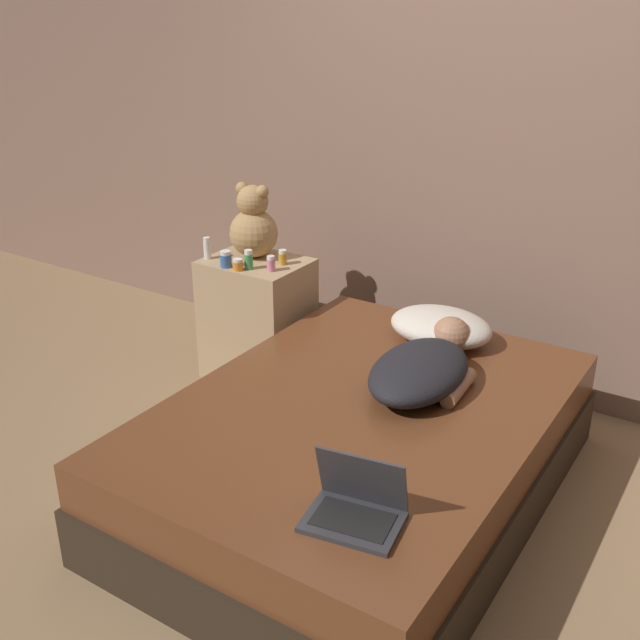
{
  "coord_description": "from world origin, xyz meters",
  "views": [
    {
      "loc": [
        1.21,
        -2.17,
        1.83
      ],
      "look_at": [
        -0.34,
        0.23,
        0.6
      ],
      "focal_mm": 42.0,
      "sensor_mm": 36.0,
      "label": 1
    }
  ],
  "objects_px": {
    "bottle_white": "(207,248)",
    "bottle_green": "(249,260)",
    "laptop": "(356,505)",
    "teddy_bear": "(253,225)",
    "bottle_blue": "(226,259)",
    "pillow": "(441,326)",
    "bottle_orange": "(238,265)",
    "bottle_pink": "(271,264)",
    "person_lying": "(425,367)",
    "bottle_amber": "(283,257)"
  },
  "relations": [
    {
      "from": "bottle_white",
      "to": "bottle_green",
      "type": "relative_size",
      "value": 1.15
    },
    {
      "from": "person_lying",
      "to": "bottle_orange",
      "type": "height_order",
      "value": "bottle_orange"
    },
    {
      "from": "laptop",
      "to": "bottle_orange",
      "type": "height_order",
      "value": "bottle_orange"
    },
    {
      "from": "pillow",
      "to": "bottle_green",
      "type": "distance_m",
      "value": 0.97
    },
    {
      "from": "teddy_bear",
      "to": "bottle_blue",
      "type": "xyz_separation_m",
      "value": [
        -0.02,
        -0.2,
        -0.12
      ]
    },
    {
      "from": "person_lying",
      "to": "pillow",
      "type": "bearing_deg",
      "value": 101.92
    },
    {
      "from": "laptop",
      "to": "bottle_amber",
      "type": "bearing_deg",
      "value": 123.11
    },
    {
      "from": "person_lying",
      "to": "bottle_amber",
      "type": "xyz_separation_m",
      "value": [
        -0.95,
        0.37,
        0.17
      ]
    },
    {
      "from": "teddy_bear",
      "to": "bottle_orange",
      "type": "bearing_deg",
      "value": -73.35
    },
    {
      "from": "pillow",
      "to": "bottle_amber",
      "type": "bearing_deg",
      "value": -178.01
    },
    {
      "from": "teddy_bear",
      "to": "bottle_green",
      "type": "height_order",
      "value": "teddy_bear"
    },
    {
      "from": "bottle_orange",
      "to": "bottle_amber",
      "type": "bearing_deg",
      "value": 55.55
    },
    {
      "from": "pillow",
      "to": "person_lying",
      "type": "relative_size",
      "value": 0.63
    },
    {
      "from": "pillow",
      "to": "bottle_blue",
      "type": "bearing_deg",
      "value": -168.62
    },
    {
      "from": "person_lying",
      "to": "bottle_blue",
      "type": "height_order",
      "value": "bottle_blue"
    },
    {
      "from": "pillow",
      "to": "bottle_pink",
      "type": "distance_m",
      "value": 0.86
    },
    {
      "from": "laptop",
      "to": "bottle_green",
      "type": "relative_size",
      "value": 3.24
    },
    {
      "from": "bottle_blue",
      "to": "laptop",
      "type": "bearing_deg",
      "value": -38.1
    },
    {
      "from": "bottle_blue",
      "to": "bottle_orange",
      "type": "bearing_deg",
      "value": -4.6
    },
    {
      "from": "laptop",
      "to": "teddy_bear",
      "type": "relative_size",
      "value": 0.84
    },
    {
      "from": "pillow",
      "to": "laptop",
      "type": "height_order",
      "value": "laptop"
    },
    {
      "from": "laptop",
      "to": "bottle_blue",
      "type": "distance_m",
      "value": 1.74
    },
    {
      "from": "pillow",
      "to": "bottle_amber",
      "type": "relative_size",
      "value": 6.27
    },
    {
      "from": "bottle_pink",
      "to": "bottle_orange",
      "type": "bearing_deg",
      "value": -149.69
    },
    {
      "from": "bottle_green",
      "to": "bottle_pink",
      "type": "xyz_separation_m",
      "value": [
        0.11,
        0.04,
        -0.01
      ]
    },
    {
      "from": "teddy_bear",
      "to": "bottle_amber",
      "type": "relative_size",
      "value": 5.03
    },
    {
      "from": "teddy_bear",
      "to": "bottle_white",
      "type": "xyz_separation_m",
      "value": [
        -0.17,
        -0.16,
        -0.11
      ]
    },
    {
      "from": "pillow",
      "to": "person_lying",
      "type": "bearing_deg",
      "value": -74.29
    },
    {
      "from": "bottle_green",
      "to": "laptop",
      "type": "bearing_deg",
      "value": -41.45
    },
    {
      "from": "teddy_bear",
      "to": "bottle_amber",
      "type": "bearing_deg",
      "value": -6.94
    },
    {
      "from": "pillow",
      "to": "bottle_white",
      "type": "xyz_separation_m",
      "value": [
        -1.2,
        -0.16,
        0.2
      ]
    },
    {
      "from": "pillow",
      "to": "bottle_amber",
      "type": "xyz_separation_m",
      "value": [
        -0.84,
        -0.03,
        0.18
      ]
    },
    {
      "from": "laptop",
      "to": "bottle_blue",
      "type": "xyz_separation_m",
      "value": [
        -1.36,
        1.06,
        0.21
      ]
    },
    {
      "from": "pillow",
      "to": "bottle_blue",
      "type": "xyz_separation_m",
      "value": [
        -1.04,
        -0.21,
        0.18
      ]
    },
    {
      "from": "bottle_white",
      "to": "bottle_amber",
      "type": "height_order",
      "value": "bottle_white"
    },
    {
      "from": "bottle_pink",
      "to": "bottle_amber",
      "type": "bearing_deg",
      "value": 94.46
    },
    {
      "from": "bottle_green",
      "to": "bottle_amber",
      "type": "distance_m",
      "value": 0.17
    },
    {
      "from": "pillow",
      "to": "laptop",
      "type": "bearing_deg",
      "value": -76.22
    },
    {
      "from": "bottle_pink",
      "to": "bottle_amber",
      "type": "relative_size",
      "value": 1.02
    },
    {
      "from": "laptop",
      "to": "bottle_pink",
      "type": "distance_m",
      "value": 1.62
    },
    {
      "from": "laptop",
      "to": "bottle_white",
      "type": "bearing_deg",
      "value": 134.12
    },
    {
      "from": "bottle_white",
      "to": "person_lying",
      "type": "bearing_deg",
      "value": -10.31
    },
    {
      "from": "bottle_green",
      "to": "pillow",
      "type": "bearing_deg",
      "value": 10.52
    },
    {
      "from": "bottle_white",
      "to": "bottle_blue",
      "type": "distance_m",
      "value": 0.17
    },
    {
      "from": "teddy_bear",
      "to": "bottle_amber",
      "type": "distance_m",
      "value": 0.23
    },
    {
      "from": "person_lying",
      "to": "bottle_white",
      "type": "bearing_deg",
      "value": 165.9
    },
    {
      "from": "pillow",
      "to": "bottle_orange",
      "type": "bearing_deg",
      "value": -167.36
    },
    {
      "from": "bottle_pink",
      "to": "bottle_orange",
      "type": "distance_m",
      "value": 0.16
    },
    {
      "from": "pillow",
      "to": "bottle_orange",
      "type": "xyz_separation_m",
      "value": [
        -0.97,
        -0.22,
        0.17
      ]
    },
    {
      "from": "person_lying",
      "to": "bottle_orange",
      "type": "bearing_deg",
      "value": 166.51
    }
  ]
}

